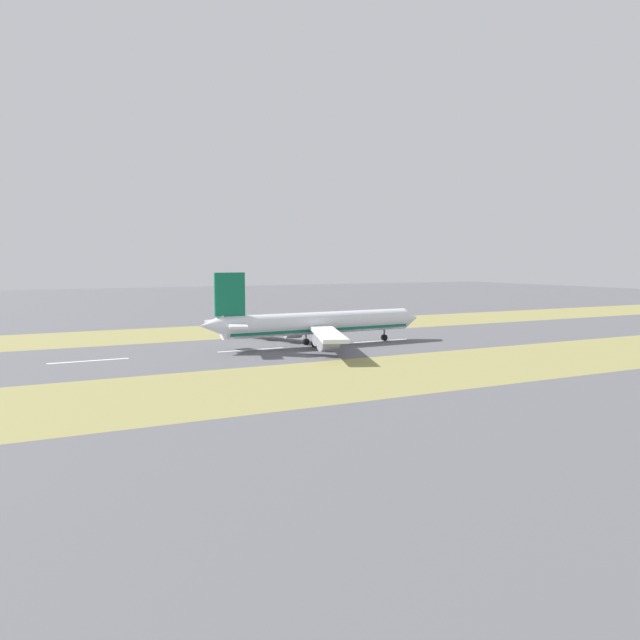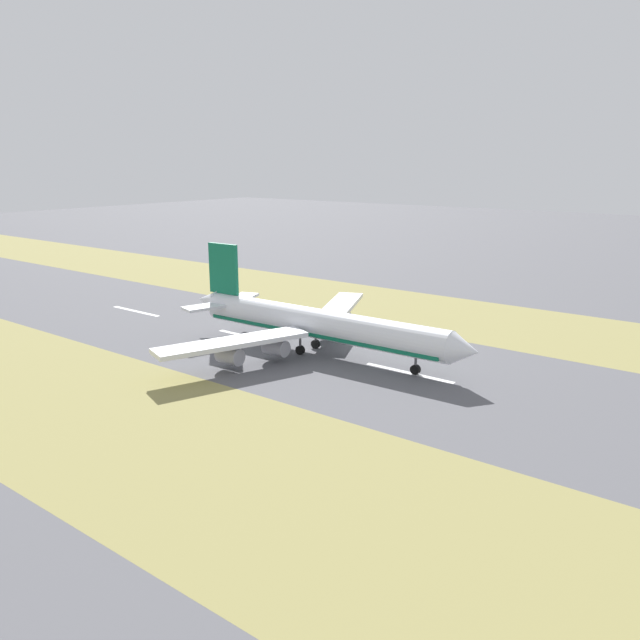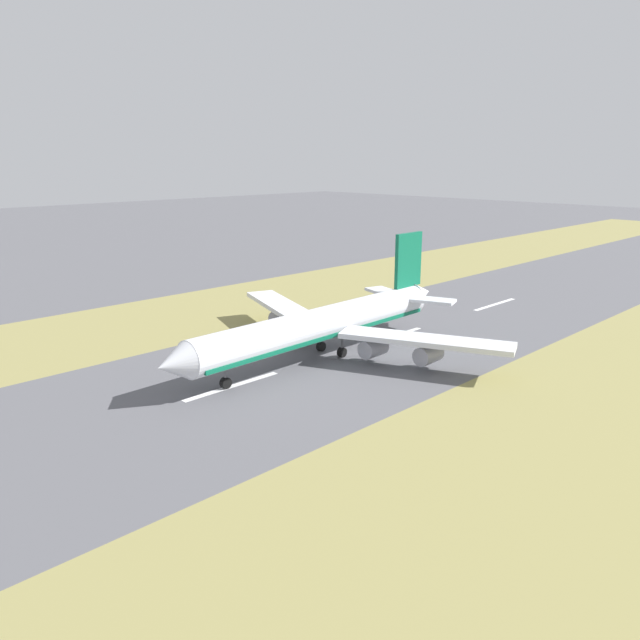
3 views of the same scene
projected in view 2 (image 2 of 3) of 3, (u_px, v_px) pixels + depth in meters
name	position (u px, v px, depth m)	size (l,w,h in m)	color
ground_plane	(305.00, 349.00, 127.94)	(800.00, 800.00, 0.00)	#56565B
grass_median_west	(412.00, 309.00, 162.69)	(40.00, 600.00, 0.01)	olive
grass_median_east	(118.00, 419.00, 93.19)	(40.00, 600.00, 0.01)	olive
centreline_dash_near	(136.00, 311.00, 160.56)	(1.20, 18.00, 0.01)	silver
centreline_dash_mid	(249.00, 337.00, 137.14)	(1.20, 18.00, 0.01)	silver
centreline_dash_far	(409.00, 373.00, 113.73)	(1.20, 18.00, 0.01)	silver
airplane_main_jet	(312.00, 323.00, 124.62)	(64.11, 67.12, 20.20)	silver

